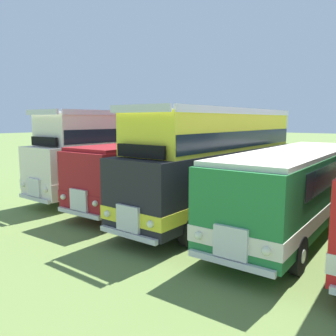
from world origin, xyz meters
TOP-DOWN VIEW (x-y plane):
  - ground_plane at (0.00, 0.00)m, footprint 200.00×200.00m
  - bus_first_in_row at (-8.31, 0.38)m, footprint 2.66×9.72m
  - bus_second_in_row at (-4.99, 0.30)m, footprint 2.90×10.43m
  - bus_third_in_row at (-1.66, -0.13)m, footprint 2.65×10.61m
  - bus_fourth_in_row at (1.66, -0.26)m, footprint 2.79×10.47m
  - rope_fence_line at (0.00, 10.69)m, footprint 22.70×0.08m

SIDE VIEW (x-z plane):
  - ground_plane at x=0.00m, z-range 0.00..0.00m
  - rope_fence_line at x=0.00m, z-range 0.17..1.22m
  - bus_second_in_row at x=-4.99m, z-range 0.26..3.25m
  - bus_fourth_in_row at x=1.66m, z-range 0.26..3.25m
  - bus_first_in_row at x=-8.31m, z-range 0.09..4.61m
  - bus_third_in_row at x=-1.66m, z-range 0.10..4.62m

